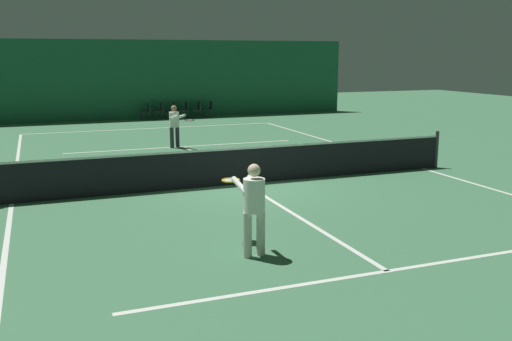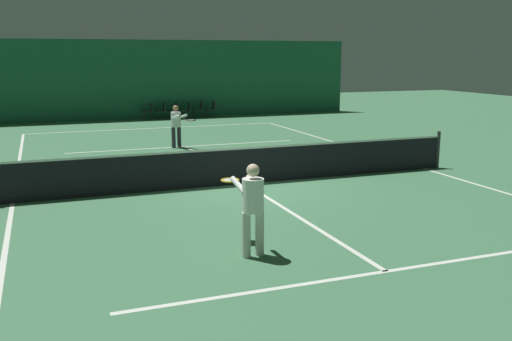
{
  "view_description": "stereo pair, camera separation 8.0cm",
  "coord_description": "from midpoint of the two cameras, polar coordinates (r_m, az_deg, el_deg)",
  "views": [
    {
      "loc": [
        -4.85,
        -13.35,
        3.27
      ],
      "look_at": [
        -0.67,
        -2.54,
        0.89
      ],
      "focal_mm": 40.0,
      "sensor_mm": 36.0,
      "label": 1
    },
    {
      "loc": [
        -4.77,
        -13.38,
        3.27
      ],
      "look_at": [
        -0.67,
        -2.54,
        0.89
      ],
      "focal_mm": 40.0,
      "sensor_mm": 36.0,
      "label": 2
    }
  ],
  "objects": [
    {
      "name": "backdrop_curtain",
      "position": [
        29.7,
        -11.94,
        8.87
      ],
      "size": [
        23.0,
        0.12,
        3.96
      ],
      "color": "#1E5B3D",
      "rests_on": "ground"
    },
    {
      "name": "court_line_sideline_left",
      "position": [
        13.78,
        -23.4,
        -3.08
      ],
      "size": [
        0.1,
        23.8,
        0.0
      ],
      "color": "silver",
      "rests_on": "ground"
    },
    {
      "name": "courtside_chair_4",
      "position": [
        29.89,
        -6.02,
        6.2
      ],
      "size": [
        0.44,
        0.44,
        0.84
      ],
      "rotation": [
        0.0,
        0.0,
        -1.57
      ],
      "color": "#2D2D2D",
      "rests_on": "ground"
    },
    {
      "name": "tennis_net",
      "position": [
        14.47,
        -1.32,
        0.62
      ],
      "size": [
        12.0,
        0.1,
        1.07
      ],
      "color": "black",
      "rests_on": "ground"
    },
    {
      "name": "player_far",
      "position": [
        20.3,
        -8.21,
        4.71
      ],
      "size": [
        0.76,
        1.31,
        1.49
      ],
      "rotation": [
        0.0,
        0.0,
        -1.22
      ],
      "color": "#2D2D38",
      "rests_on": "ground"
    },
    {
      "name": "courtside_chair_1",
      "position": [
        29.44,
        -9.73,
        6.02
      ],
      "size": [
        0.44,
        0.44,
        0.84
      ],
      "rotation": [
        0.0,
        0.0,
        -1.57
      ],
      "color": "#2D2D2D",
      "rests_on": "ground"
    },
    {
      "name": "court_line_service_near",
      "position": [
        9.07,
        12.75,
        -9.78
      ],
      "size": [
        8.25,
        0.1,
        0.0
      ],
      "color": "silver",
      "rests_on": "ground"
    },
    {
      "name": "court_line_service_far",
      "position": [
        20.6,
        -7.37,
        2.39
      ],
      "size": [
        8.25,
        0.1,
        0.0
      ],
      "color": "silver",
      "rests_on": "ground"
    },
    {
      "name": "player_near",
      "position": [
        9.25,
        -0.56,
        -3.21
      ],
      "size": [
        0.45,
        1.32,
        1.55
      ],
      "rotation": [
        0.0,
        0.0,
        1.65
      ],
      "color": "beige",
      "rests_on": "ground"
    },
    {
      "name": "court_line_sideline_right",
      "position": [
        17.19,
        16.2,
        0.19
      ],
      "size": [
        0.1,
        23.8,
        0.0
      ],
      "color": "silver",
      "rests_on": "ground"
    },
    {
      "name": "ground_plane",
      "position": [
        14.58,
        -1.31,
        -1.35
      ],
      "size": [
        60.0,
        60.0,
        0.0
      ],
      "primitive_type": "plane",
      "color": "#3D704C"
    },
    {
      "name": "courtside_chair_2",
      "position": [
        29.57,
        -8.48,
        6.08
      ],
      "size": [
        0.44,
        0.44,
        0.84
      ],
      "rotation": [
        0.0,
        0.0,
        -1.57
      ],
      "color": "#2D2D2D",
      "rests_on": "ground"
    },
    {
      "name": "courtside_chair_5",
      "position": [
        30.06,
        -4.81,
        6.25
      ],
      "size": [
        0.44,
        0.44,
        0.84
      ],
      "rotation": [
        0.0,
        0.0,
        -1.57
      ],
      "color": "#2D2D2D",
      "rests_on": "ground"
    },
    {
      "name": "courtside_chair_3",
      "position": [
        29.72,
        -7.24,
        6.14
      ],
      "size": [
        0.44,
        0.44,
        0.84
      ],
      "rotation": [
        0.0,
        0.0,
        -1.57
      ],
      "color": "#2D2D2D",
      "rests_on": "ground"
    },
    {
      "name": "court_line_centre",
      "position": [
        14.58,
        -1.31,
        -1.34
      ],
      "size": [
        0.1,
        12.8,
        0.0
      ],
      "color": "silver",
      "rests_on": "ground"
    },
    {
      "name": "court_line_baseline_far",
      "position": [
        25.93,
        -10.3,
        4.18
      ],
      "size": [
        11.0,
        0.1,
        0.0
      ],
      "color": "silver",
      "rests_on": "ground"
    },
    {
      "name": "courtside_chair_0",
      "position": [
        29.32,
        -10.99,
        5.95
      ],
      "size": [
        0.44,
        0.44,
        0.84
      ],
      "rotation": [
        0.0,
        0.0,
        -1.57
      ],
      "color": "#2D2D2D",
      "rests_on": "ground"
    }
  ]
}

